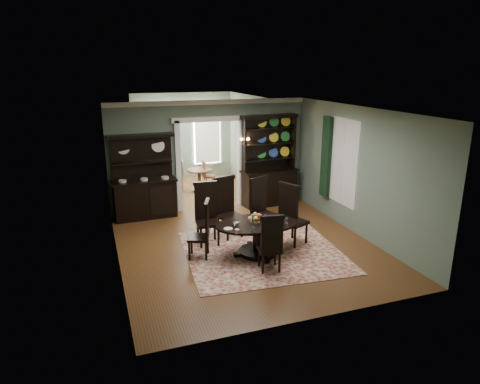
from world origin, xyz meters
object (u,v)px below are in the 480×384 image
Objects in this scene: welsh_dresser at (269,173)px; parlor_table at (199,177)px; sideboard at (144,189)px; dining_table at (258,232)px.

welsh_dresser is 3.27× the size of parlor_table.
welsh_dresser is at bearing -2.75° from sideboard.
sideboard is at bearing -136.36° from parlor_table.
dining_table is 2.33× the size of parlor_table.
welsh_dresser is (1.58, 3.16, 0.43)m from dining_table.
sideboard is (-1.95, 3.18, 0.27)m from dining_table.
welsh_dresser is at bearing 62.87° from dining_table.
sideboard reaches higher than parlor_table.
welsh_dresser is 2.50m from parlor_table.
welsh_dresser reaches higher than dining_table.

